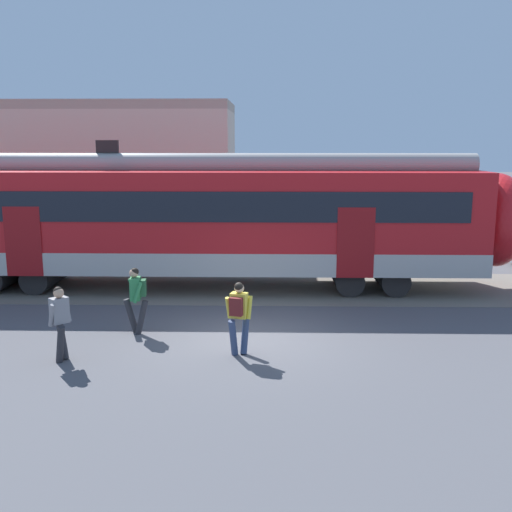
{
  "coord_description": "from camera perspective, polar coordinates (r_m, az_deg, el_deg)",
  "views": [
    {
      "loc": [
        0.54,
        -13.79,
        4.71
      ],
      "look_at": [
        0.14,
        2.33,
        1.6
      ],
      "focal_mm": 42.0,
      "sensor_mm": 36.0,
      "label": 1
    }
  ],
  "objects": [
    {
      "name": "pedestrian_yellow",
      "position": [
        13.26,
        -1.66,
        -5.37
      ],
      "size": [
        0.62,
        0.6,
        1.67
      ],
      "color": "navy",
      "rests_on": "ground"
    },
    {
      "name": "pedestrian_green",
      "position": [
        15.04,
        -11.32,
        -3.62
      ],
      "size": [
        0.66,
        0.54,
        1.67
      ],
      "color": "#28282D",
      "rests_on": "ground"
    },
    {
      "name": "background_building",
      "position": [
        29.46,
        -19.59,
        7.37
      ],
      "size": [
        17.37,
        5.0,
        9.2
      ],
      "color": "beige",
      "rests_on": "ground"
    },
    {
      "name": "pedestrian_grey",
      "position": [
        13.58,
        -18.18,
        -5.66
      ],
      "size": [
        0.43,
        0.68,
        1.67
      ],
      "color": "#28282D",
      "rests_on": "ground"
    },
    {
      "name": "ground_plane",
      "position": [
        14.58,
        -0.8,
        -7.93
      ],
      "size": [
        160.0,
        160.0,
        0.0
      ],
      "primitive_type": "plane",
      "color": "#515156"
    }
  ]
}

